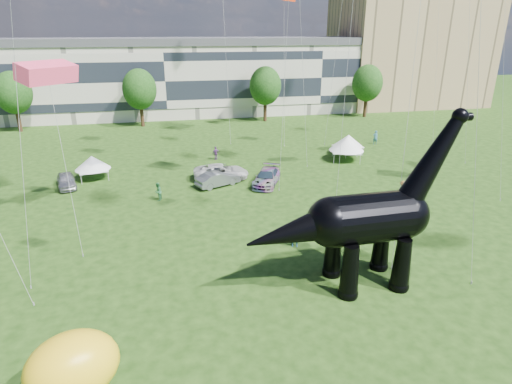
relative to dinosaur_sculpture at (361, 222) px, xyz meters
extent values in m
plane|color=#16330C|center=(-2.51, -4.22, -4.13)|extent=(220.00, 220.00, 0.00)
cube|color=beige|center=(-10.51, 57.78, 1.87)|extent=(78.00, 11.00, 12.00)
cube|color=tan|center=(37.49, 60.78, 6.87)|extent=(28.00, 18.00, 22.00)
cylinder|color=#382314|center=(-32.51, 48.78, -2.53)|extent=(0.56, 0.56, 3.20)
ellipsoid|color=#14380F|center=(-32.51, 48.78, 2.19)|extent=(5.20, 5.20, 6.24)
cylinder|color=#382314|center=(-14.51, 48.78, -2.53)|extent=(0.56, 0.56, 3.20)
ellipsoid|color=#14380F|center=(-14.51, 48.78, 2.19)|extent=(5.20, 5.20, 6.24)
cylinder|color=#382314|center=(5.49, 48.78, -2.53)|extent=(0.56, 0.56, 3.20)
ellipsoid|color=#14380F|center=(5.49, 48.78, 2.19)|extent=(5.20, 5.20, 6.24)
cylinder|color=#382314|center=(23.49, 48.78, -2.53)|extent=(0.56, 0.56, 3.20)
ellipsoid|color=#14380F|center=(23.49, 48.78, 2.19)|extent=(5.20, 5.20, 6.24)
cone|color=black|center=(-1.03, -1.25, -2.47)|extent=(1.18, 1.18, 3.32)
sphere|color=black|center=(-1.03, -1.25, -3.93)|extent=(1.22, 1.22, 1.22)
cone|color=black|center=(-1.11, 1.18, -2.47)|extent=(1.18, 1.18, 3.32)
sphere|color=black|center=(-1.11, 1.18, -3.93)|extent=(1.22, 1.22, 1.22)
cone|color=black|center=(2.29, -1.14, -2.47)|extent=(1.18, 1.18, 3.32)
sphere|color=black|center=(2.29, -1.14, -3.93)|extent=(1.22, 1.22, 1.22)
cone|color=black|center=(2.21, 1.29, -2.47)|extent=(1.18, 1.18, 3.32)
sphere|color=black|center=(2.21, 1.29, -3.93)|extent=(1.22, 1.22, 1.22)
cylinder|color=black|center=(0.48, 0.02, 0.19)|extent=(4.75, 3.14, 2.99)
sphere|color=black|center=(-1.85, -0.06, 0.19)|extent=(2.99, 2.99, 2.99)
sphere|color=black|center=(2.80, 0.09, 0.19)|extent=(2.88, 2.88, 2.88)
cone|color=black|center=(4.15, 0.14, 3.39)|extent=(4.22, 1.80, 5.86)
sphere|color=black|center=(5.51, 0.18, 5.94)|extent=(0.93, 0.93, 0.93)
cylinder|color=black|center=(5.84, 0.19, 5.88)|extent=(0.79, 0.51, 0.49)
cone|color=black|center=(-4.13, -0.13, -0.18)|extent=(5.93, 2.52, 3.25)
imported|color=#A9A9AD|center=(-20.79, 21.55, -3.43)|extent=(2.64, 4.39, 1.40)
imported|color=slate|center=(-6.17, 18.91, -3.39)|extent=(4.73, 3.27, 1.48)
imported|color=silver|center=(-5.59, 20.89, -3.35)|extent=(5.84, 3.06, 1.57)
imported|color=#595960|center=(-1.33, 18.35, -3.37)|extent=(4.15, 5.67, 1.53)
cube|color=white|center=(9.74, 24.57, -2.96)|extent=(4.02, 4.02, 0.13)
cone|color=white|center=(9.74, 24.57, -2.11)|extent=(5.09, 5.09, 1.59)
cylinder|color=#999999|center=(7.87, 23.62, -3.55)|extent=(0.06, 0.06, 1.17)
cylinder|color=#999999|center=(10.69, 22.69, -3.55)|extent=(0.06, 0.06, 1.17)
cylinder|color=#999999|center=(8.79, 26.44, -3.55)|extent=(0.06, 0.06, 1.17)
cylinder|color=#999999|center=(11.62, 25.52, -3.55)|extent=(0.06, 0.06, 1.17)
cube|color=white|center=(10.93, 26.86, -3.10)|extent=(3.48, 3.48, 0.11)
cone|color=white|center=(10.93, 26.86, -2.35)|extent=(4.41, 4.41, 1.41)
cylinder|color=#999999|center=(10.03, 25.23, -3.62)|extent=(0.06, 0.06, 1.03)
cylinder|color=#999999|center=(12.56, 25.96, -3.62)|extent=(0.06, 0.06, 1.03)
cylinder|color=#999999|center=(9.31, 27.76, -3.62)|extent=(0.06, 0.06, 1.03)
cylinder|color=#999999|center=(11.83, 28.49, -3.62)|extent=(0.06, 0.06, 1.03)
cube|color=white|center=(-18.53, 23.71, -3.11)|extent=(3.31, 3.31, 0.11)
cone|color=white|center=(-18.53, 23.71, -2.37)|extent=(4.20, 4.20, 1.39)
cylinder|color=#999999|center=(-19.52, 22.17, -3.62)|extent=(0.06, 0.06, 1.02)
cylinder|color=#999999|center=(-16.98, 22.72, -3.62)|extent=(0.06, 0.06, 1.02)
cylinder|color=#999999|center=(-20.08, 24.71, -3.62)|extent=(0.06, 0.06, 1.02)
cylinder|color=#999999|center=(-17.53, 25.26, -3.62)|extent=(0.06, 0.06, 1.02)
ellipsoid|color=yellow|center=(-15.28, -5.59, -2.65)|extent=(4.60, 4.04, 2.96)
imported|color=teal|center=(16.54, 30.75, -3.20)|extent=(0.74, 0.54, 1.87)
imported|color=#663578|center=(-5.29, 27.99, -3.34)|extent=(1.01, 0.77, 1.59)
imported|color=#225A7F|center=(-2.31, 5.25, -3.24)|extent=(0.74, 0.58, 1.78)
imported|color=brown|center=(9.78, 11.80, -3.21)|extent=(1.25, 0.80, 1.85)
imported|color=#2C6F3F|center=(-11.95, 16.22, -3.28)|extent=(0.86, 0.98, 1.70)
imported|color=black|center=(15.16, 17.23, -3.28)|extent=(1.64, 1.18, 1.70)
cube|color=#F34368|center=(-18.59, 12.14, 7.67)|extent=(4.01, 4.15, 1.57)
camera|label=1|loc=(-10.64, -20.90, 10.59)|focal=30.00mm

